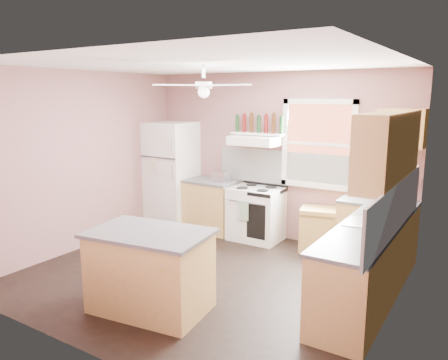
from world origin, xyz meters
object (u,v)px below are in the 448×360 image
Objects in this scene: stove at (256,214)px; island at (150,273)px; cart at (323,230)px; refrigerator at (172,174)px; toaster at (220,176)px.

island is (0.15, -2.74, 0.00)m from stove.
island is at bearing -87.22° from stove.
stove is at bearing 167.73° from cart.
toaster is (1.03, 0.01, 0.06)m from refrigerator.
toaster is at bearing 0.44° from refrigerator.
stove reaches higher than cart.
toaster is at bearing -178.10° from stove.
cart is at bearing 1.79° from refrigerator.
refrigerator is 2.82× the size of cart.
island is at bearing -64.06° from toaster.
island is at bearing -123.88° from cart.
toaster is 0.88m from stove.
refrigerator is at bearing 116.94° from island.
island is (0.83, -2.71, -0.56)m from toaster.
stove is 2.75m from island.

